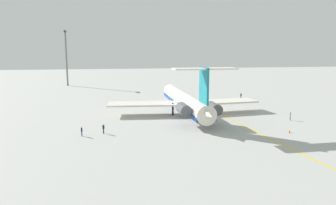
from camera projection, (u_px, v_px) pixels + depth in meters
ground at (213, 109)px, 83.87m from camera, size 335.18×335.18×0.00m
main_jetliner at (186, 101)px, 76.30m from camera, size 41.10×36.59×11.99m
ground_crew_near_nose at (241, 95)px, 100.29m from camera, size 0.36×0.34×1.82m
ground_crew_near_tail at (290, 115)px, 70.66m from camera, size 0.44×0.28×1.77m
ground_crew_portside at (82, 130)px, 57.94m from camera, size 0.42×0.28×1.74m
ground_crew_starboard at (103, 127)px, 59.68m from camera, size 0.33×0.38×1.84m
safety_cone_nose at (289, 131)px, 60.48m from camera, size 0.40×0.40×0.55m
taxiway_centreline at (217, 113)px, 79.24m from camera, size 105.24×9.72×0.01m
light_mast at (66, 55)px, 133.54m from camera, size 4.00×0.70×22.48m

